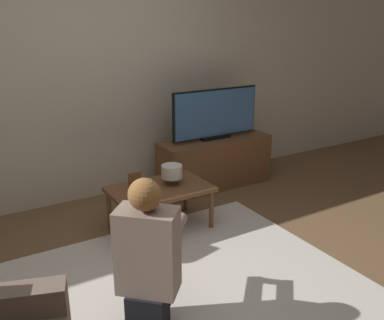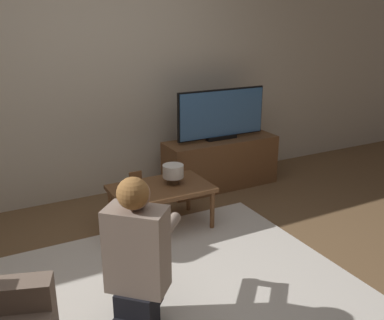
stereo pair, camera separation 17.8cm
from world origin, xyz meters
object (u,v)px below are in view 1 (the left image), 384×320
object	(u,v)px
tv	(216,114)
coffee_table	(160,192)
table_lamp	(172,173)
person_kneeling	(147,261)

from	to	relation	value
tv	coffee_table	xyz separation A→B (m)	(-0.97, -0.60, -0.45)
tv	table_lamp	world-z (taller)	tv
tv	coffee_table	world-z (taller)	tv
person_kneeling	table_lamp	size ratio (longest dim) A/B	5.22
person_kneeling	table_lamp	distance (m)	1.35
person_kneeling	tv	bearing A→B (deg)	-89.94
tv	person_kneeling	world-z (taller)	tv
coffee_table	tv	bearing A→B (deg)	31.98
coffee_table	person_kneeling	bearing A→B (deg)	-120.03
coffee_table	table_lamp	size ratio (longest dim) A/B	4.65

